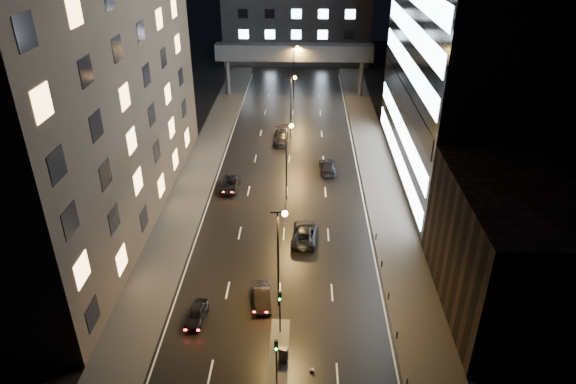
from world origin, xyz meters
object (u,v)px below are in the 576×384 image
at_px(car_away_c, 230,185).
at_px(car_away_d, 281,137).
at_px(car_away_a, 196,314).
at_px(car_toward_b, 328,167).
at_px(car_away_b, 262,297).
at_px(utility_cabinet, 283,354).
at_px(car_toward_a, 305,233).

height_order(car_away_c, car_away_d, car_away_d).
bearing_deg(car_away_d, car_away_c, -111.30).
distance_m(car_away_a, car_toward_b, 32.68).
distance_m(car_away_b, car_away_d, 37.94).
distance_m(car_away_a, utility_cabinet, 9.14).
relative_size(car_away_d, car_toward_b, 1.06).
bearing_deg(utility_cabinet, car_away_a, 161.56).
bearing_deg(car_away_d, utility_cabinet, -87.86).
bearing_deg(car_away_b, car_toward_b, 68.33).
bearing_deg(car_toward_a, car_away_c, -44.93).
xyz_separation_m(car_away_c, car_away_d, (5.99, 15.89, 0.14)).
relative_size(car_away_a, utility_cabinet, 2.94).
bearing_deg(car_away_b, utility_cabinet, -79.78).
xyz_separation_m(car_away_d, car_toward_b, (6.97, -10.22, -0.04)).
xyz_separation_m(car_toward_a, car_toward_b, (3.14, 17.06, -0.02)).
relative_size(car_toward_a, car_toward_b, 1.07).
bearing_deg(car_away_b, car_away_d, 82.46).
relative_size(car_away_b, car_toward_a, 0.74).
bearing_deg(car_toward_b, car_away_d, -58.00).
relative_size(car_away_c, car_away_d, 0.87).
bearing_deg(car_away_a, car_away_d, 87.86).
bearing_deg(utility_cabinet, car_away_c, 117.63).
distance_m(car_away_a, car_away_b, 6.14).
bearing_deg(car_toward_a, car_away_a, 58.29).
height_order(car_away_a, car_away_b, car_away_b).
distance_m(car_away_a, car_away_c, 24.46).
height_order(car_away_c, utility_cabinet, utility_cabinet).
height_order(car_away_a, car_toward_b, car_toward_b).
relative_size(car_away_c, car_toward_b, 0.92).
height_order(car_away_a, car_away_d, car_away_d).
distance_m(car_away_d, car_toward_b, 12.37).
bearing_deg(car_away_a, car_away_c, 96.59).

